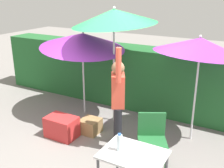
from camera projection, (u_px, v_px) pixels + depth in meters
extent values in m
plane|color=gray|center=(104.00, 145.00, 5.04)|extent=(24.00, 24.00, 0.00)
cube|color=#23602D|center=(146.00, 79.00, 6.38)|extent=(8.00, 0.70, 1.45)
cylinder|color=silver|center=(84.00, 81.00, 6.12)|extent=(0.04, 0.04, 1.52)
cone|color=purple|center=(83.00, 40.00, 5.82)|extent=(1.87, 1.85, 0.56)
sphere|color=silver|center=(83.00, 32.00, 5.77)|extent=(0.05, 0.05, 0.05)
cylinder|color=silver|center=(114.00, 75.00, 5.64)|extent=(0.04, 0.04, 2.07)
cone|color=green|center=(114.00, 17.00, 5.23)|extent=(1.69, 1.69, 0.47)
sphere|color=silver|center=(114.00, 8.00, 5.17)|extent=(0.05, 0.05, 0.05)
cylinder|color=silver|center=(195.00, 98.00, 4.97)|extent=(0.04, 0.04, 1.67)
cone|color=purple|center=(200.00, 46.00, 4.65)|extent=(1.60, 1.60, 0.48)
sphere|color=silver|center=(200.00, 36.00, 4.61)|extent=(0.05, 0.05, 0.05)
cylinder|color=black|center=(118.00, 130.00, 4.73)|extent=(0.14, 0.14, 0.82)
cylinder|color=black|center=(117.00, 123.00, 4.99)|extent=(0.14, 0.14, 0.82)
cube|color=#E04C38|center=(118.00, 90.00, 4.63)|extent=(0.37, 0.42, 0.56)
sphere|color=#8C6647|center=(118.00, 68.00, 4.50)|extent=(0.22, 0.22, 0.22)
cylinder|color=#E04C38|center=(118.00, 65.00, 4.24)|extent=(0.12, 0.12, 0.56)
cylinder|color=#8C6647|center=(118.00, 87.00, 4.85)|extent=(0.12, 0.12, 0.52)
cylinder|color=#236633|center=(141.00, 164.00, 4.13)|extent=(0.04, 0.04, 0.44)
cylinder|color=#236633|center=(166.00, 164.00, 4.13)|extent=(0.04, 0.04, 0.44)
cylinder|color=#236633|center=(139.00, 150.00, 4.49)|extent=(0.04, 0.04, 0.44)
cylinder|color=#236633|center=(162.00, 150.00, 4.49)|extent=(0.04, 0.04, 0.44)
cube|color=#236633|center=(152.00, 143.00, 4.23)|extent=(0.60, 0.60, 0.05)
cube|color=#236633|center=(152.00, 124.00, 4.34)|extent=(0.41, 0.24, 0.40)
cube|color=red|center=(62.00, 127.00, 5.26)|extent=(0.60, 0.40, 0.41)
cube|color=#9E7A4C|center=(90.00, 126.00, 5.42)|extent=(0.37, 0.36, 0.29)
cylinder|color=#4C4C51|center=(117.00, 162.00, 3.92)|extent=(0.04, 0.04, 0.76)
cube|color=silver|center=(133.00, 154.00, 3.41)|extent=(0.80, 0.60, 0.03)
cylinder|color=silver|center=(120.00, 143.00, 3.43)|extent=(0.07, 0.07, 0.22)
cylinder|color=#2D60B7|center=(120.00, 134.00, 3.39)|extent=(0.04, 0.04, 0.02)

